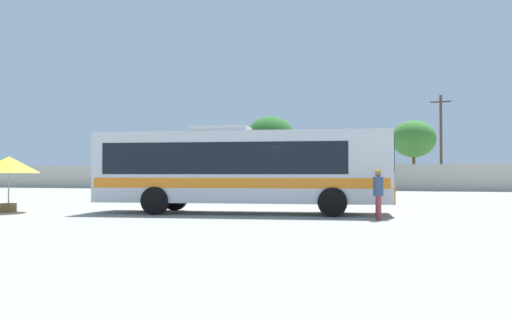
# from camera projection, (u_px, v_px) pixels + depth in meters

# --- Properties ---
(ground_plane) EXTENTS (300.00, 300.00, 0.00)m
(ground_plane) POSITION_uv_depth(u_px,v_px,m) (305.00, 201.00, 30.49)
(ground_plane) COLOR gray
(perimeter_wall) EXTENTS (80.00, 0.30, 2.34)m
(perimeter_wall) POSITION_uv_depth(u_px,v_px,m) (346.00, 177.00, 49.42)
(perimeter_wall) COLOR #B2AD9E
(perimeter_wall) RESTS_ON ground_plane
(coach_bus_silver_orange) EXTENTS (11.43, 3.91, 3.35)m
(coach_bus_silver_orange) POSITION_uv_depth(u_px,v_px,m) (239.00, 167.00, 20.99)
(coach_bus_silver_orange) COLOR silver
(coach_bus_silver_orange) RESTS_ON ground_plane
(attendant_by_bus_door) EXTENTS (0.42, 0.42, 1.66)m
(attendant_by_bus_door) POSITION_uv_depth(u_px,v_px,m) (378.00, 191.00, 17.95)
(attendant_by_bus_door) COLOR #99383D
(attendant_by_bus_door) RESTS_ON ground_plane
(vendor_umbrella_secondary_yellow) EXTENTS (2.36, 2.36, 2.20)m
(vendor_umbrella_secondary_yellow) POSITION_uv_depth(u_px,v_px,m) (9.00, 166.00, 21.52)
(vendor_umbrella_secondary_yellow) COLOR gray
(vendor_umbrella_secondary_yellow) RESTS_ON ground_plane
(parked_car_leftmost_white) EXTENTS (4.30, 2.15, 1.51)m
(parked_car_leftmost_white) POSITION_uv_depth(u_px,v_px,m) (226.00, 182.00, 47.88)
(parked_car_leftmost_white) COLOR silver
(parked_car_leftmost_white) RESTS_ON ground_plane
(parked_car_second_maroon) EXTENTS (4.64, 2.27, 1.54)m
(parked_car_second_maroon) POSITION_uv_depth(u_px,v_px,m) (287.00, 182.00, 46.96)
(parked_car_second_maroon) COLOR maroon
(parked_car_second_maroon) RESTS_ON ground_plane
(parked_car_third_maroon) EXTENTS (4.54, 2.12, 1.47)m
(parked_car_third_maroon) POSITION_uv_depth(u_px,v_px,m) (351.00, 182.00, 45.79)
(parked_car_third_maroon) COLOR maroon
(parked_car_third_maroon) RESTS_ON ground_plane
(utility_pole_near) EXTENTS (1.79, 0.45, 8.60)m
(utility_pole_near) POSITION_uv_depth(u_px,v_px,m) (441.00, 141.00, 49.07)
(utility_pole_near) COLOR #4C3823
(utility_pole_near) RESTS_ON ground_plane
(roadside_tree_left) EXTENTS (3.93, 3.93, 6.18)m
(roadside_tree_left) POSITION_uv_depth(u_px,v_px,m) (193.00, 146.00, 58.44)
(roadside_tree_left) COLOR brown
(roadside_tree_left) RESTS_ON ground_plane
(roadside_tree_midleft) EXTENTS (4.76, 4.76, 7.18)m
(roadside_tree_midleft) POSITION_uv_depth(u_px,v_px,m) (271.00, 137.00, 53.84)
(roadside_tree_midleft) COLOR brown
(roadside_tree_midleft) RESTS_ON ground_plane
(roadside_tree_midright) EXTENTS (4.34, 4.34, 6.81)m
(roadside_tree_midright) POSITION_uv_depth(u_px,v_px,m) (414.00, 139.00, 54.22)
(roadside_tree_midright) COLOR brown
(roadside_tree_midright) RESTS_ON ground_plane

